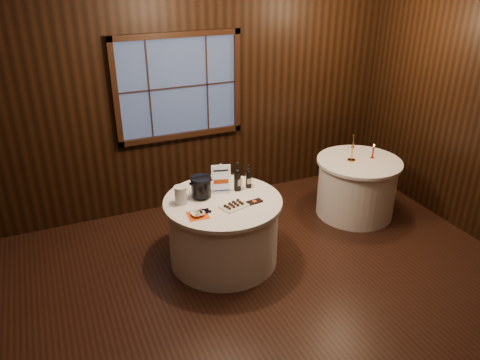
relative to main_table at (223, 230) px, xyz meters
name	(u,v)px	position (x,y,z in m)	size (l,w,h in m)	color
ground	(262,315)	(0.00, -1.00, -0.39)	(6.00, 6.00, 0.00)	black
back_wall	(179,95)	(0.00, 1.48, 1.16)	(6.00, 0.10, 3.00)	black
main_table	(223,230)	(0.00, 0.00, 0.00)	(1.28, 1.28, 0.77)	white
side_table	(356,187)	(2.00, 0.30, 0.00)	(1.08, 1.08, 0.77)	white
sign_stand	(221,182)	(0.06, 0.19, 0.50)	(0.20, 0.14, 0.34)	#B8B9C0
port_bottle_left	(237,178)	(0.23, 0.15, 0.53)	(0.08, 0.09, 0.34)	black
port_bottle_right	(249,178)	(0.38, 0.16, 0.50)	(0.07, 0.07, 0.28)	black
ice_bucket	(201,187)	(-0.19, 0.15, 0.51)	(0.23, 0.23, 0.23)	black
chocolate_plate	(234,205)	(0.05, -0.19, 0.40)	(0.32, 0.26, 0.04)	white
chocolate_box	(254,202)	(0.29, -0.19, 0.39)	(0.17, 0.09, 0.01)	black
grape_bunch	(205,210)	(-0.26, -0.18, 0.40)	(0.19, 0.10, 0.04)	black
glass_pitcher	(181,195)	(-0.43, 0.11, 0.48)	(0.18, 0.14, 0.19)	silver
orange_napkin	(198,215)	(-0.35, -0.21, 0.38)	(0.21, 0.21, 0.00)	#F65214
cracker_bowl	(198,214)	(-0.35, -0.21, 0.40)	(0.14, 0.14, 0.03)	white
brass_candlestick	(352,151)	(1.89, 0.33, 0.51)	(0.10, 0.10, 0.36)	gold
red_candle	(373,153)	(2.19, 0.29, 0.46)	(0.05, 0.05, 0.19)	gold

